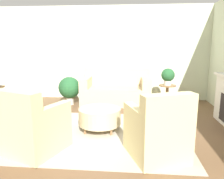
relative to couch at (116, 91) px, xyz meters
The scene contains 10 objects.
ground_plane 2.31m from the couch, 92.77° to the right, with size 16.00×16.00×0.00m, color brown.
wall_back 1.22m from the couch, 100.04° to the left, with size 9.69×0.12×2.80m.
rug 2.31m from the couch, 92.77° to the right, with size 3.09×2.45×0.01m.
couch is the anchor object (origin of this frame).
armchair_left 3.25m from the couch, 108.92° to the right, with size 0.99×1.04×1.01m.
armchair_right 3.18m from the couch, 74.85° to the right, with size 0.99×1.04×1.01m.
ottoman_table 2.08m from the couch, 94.68° to the right, with size 0.82×0.82×0.43m.
side_table 1.42m from the couch, 10.22° to the right, with size 0.45×0.45×0.60m.
potted_plant_on_side_table 1.51m from the couch, 10.22° to the right, with size 0.35×0.35×0.45m.
potted_plant_floor 1.32m from the couch, 168.49° to the right, with size 0.60×0.60×0.78m.
Camera 1 is at (0.54, -3.83, 1.64)m, focal length 35.00 mm.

